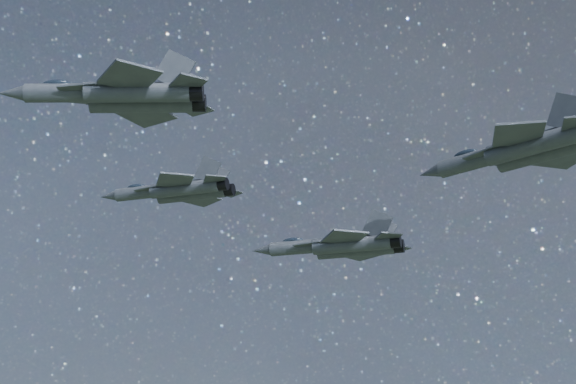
% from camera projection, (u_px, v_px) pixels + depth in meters
% --- Properties ---
extents(jet_lead, '(15.87, 11.23, 4.03)m').
position_uv_depth(jet_lead, '(178.00, 190.00, 93.26)').
color(jet_lead, '#353B42').
extents(jet_left, '(18.06, 12.73, 4.57)m').
position_uv_depth(jet_left, '(341.00, 246.00, 97.35)').
color(jet_left, '#353B42').
extents(jet_right, '(16.63, 11.09, 4.22)m').
position_uv_depth(jet_right, '(123.00, 95.00, 67.36)').
color(jet_right, '#353B42').
extents(jet_slot, '(20.02, 13.31, 5.09)m').
position_uv_depth(jet_slot, '(525.00, 149.00, 82.32)').
color(jet_slot, '#353B42').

